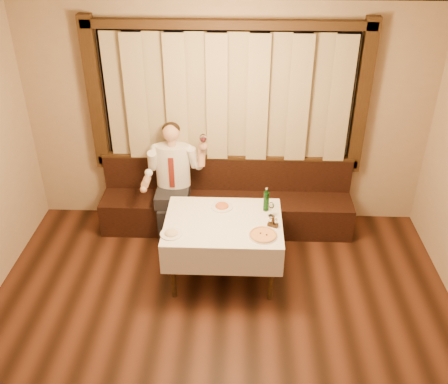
{
  "coord_description": "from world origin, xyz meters",
  "views": [
    {
      "loc": [
        0.18,
        -2.76,
        3.8
      ],
      "look_at": [
        0.0,
        1.9,
        1.0
      ],
      "focal_mm": 40.0,
      "sensor_mm": 36.0,
      "label": 1
    }
  ],
  "objects_px": {
    "banquette": "(226,205)",
    "dining_table": "(223,229)",
    "pasta_red": "(222,205)",
    "seated_man": "(173,172)",
    "green_bottle": "(266,201)",
    "pasta_cream": "(171,232)",
    "cruet_caddy": "(273,223)",
    "pizza": "(263,235)"
  },
  "relations": [
    {
      "from": "banquette",
      "to": "pasta_cream",
      "type": "xyz_separation_m",
      "value": [
        -0.53,
        -1.3,
        0.48
      ]
    },
    {
      "from": "seated_man",
      "to": "green_bottle",
      "type": "bearing_deg",
      "value": -31.89
    },
    {
      "from": "pasta_red",
      "to": "pasta_cream",
      "type": "xyz_separation_m",
      "value": [
        -0.5,
        -0.54,
        -0.0
      ]
    },
    {
      "from": "pizza",
      "to": "pasta_red",
      "type": "height_order",
      "value": "pasta_red"
    },
    {
      "from": "green_bottle",
      "to": "dining_table",
      "type": "bearing_deg",
      "value": -153.66
    },
    {
      "from": "banquette",
      "to": "dining_table",
      "type": "height_order",
      "value": "banquette"
    },
    {
      "from": "dining_table",
      "to": "cruet_caddy",
      "type": "distance_m",
      "value": 0.56
    },
    {
      "from": "dining_table",
      "to": "pasta_cream",
      "type": "distance_m",
      "value": 0.61
    },
    {
      "from": "pasta_red",
      "to": "pasta_cream",
      "type": "distance_m",
      "value": 0.74
    },
    {
      "from": "banquette",
      "to": "cruet_caddy",
      "type": "xyz_separation_m",
      "value": [
        0.53,
        -1.1,
        0.49
      ]
    },
    {
      "from": "banquette",
      "to": "pasta_cream",
      "type": "distance_m",
      "value": 1.48
    },
    {
      "from": "banquette",
      "to": "cruet_caddy",
      "type": "height_order",
      "value": "banquette"
    },
    {
      "from": "dining_table",
      "to": "green_bottle",
      "type": "height_order",
      "value": "green_bottle"
    },
    {
      "from": "pasta_red",
      "to": "seated_man",
      "type": "distance_m",
      "value": 0.92
    },
    {
      "from": "pasta_red",
      "to": "green_bottle",
      "type": "distance_m",
      "value": 0.5
    },
    {
      "from": "dining_table",
      "to": "cruet_caddy",
      "type": "relative_size",
      "value": 10.35
    },
    {
      "from": "dining_table",
      "to": "green_bottle",
      "type": "relative_size",
      "value": 4.42
    },
    {
      "from": "pasta_red",
      "to": "cruet_caddy",
      "type": "height_order",
      "value": "cruet_caddy"
    },
    {
      "from": "banquette",
      "to": "dining_table",
      "type": "distance_m",
      "value": 1.08
    },
    {
      "from": "pasta_cream",
      "to": "banquette",
      "type": "bearing_deg",
      "value": 67.75
    },
    {
      "from": "seated_man",
      "to": "banquette",
      "type": "bearing_deg",
      "value": 7.73
    },
    {
      "from": "pasta_red",
      "to": "green_bottle",
      "type": "relative_size",
      "value": 0.86
    },
    {
      "from": "green_bottle",
      "to": "seated_man",
      "type": "bearing_deg",
      "value": 148.11
    },
    {
      "from": "banquette",
      "to": "pasta_red",
      "type": "relative_size",
      "value": 12.94
    },
    {
      "from": "pizza",
      "to": "cruet_caddy",
      "type": "bearing_deg",
      "value": 59.41
    },
    {
      "from": "pasta_red",
      "to": "seated_man",
      "type": "xyz_separation_m",
      "value": [
        -0.64,
        0.66,
        0.05
      ]
    },
    {
      "from": "green_bottle",
      "to": "seated_man",
      "type": "distance_m",
      "value": 1.33
    },
    {
      "from": "pasta_red",
      "to": "cruet_caddy",
      "type": "distance_m",
      "value": 0.66
    },
    {
      "from": "pizza",
      "to": "pasta_cream",
      "type": "xyz_separation_m",
      "value": [
        -0.95,
        -0.01,
        0.02
      ]
    },
    {
      "from": "pasta_red",
      "to": "seated_man",
      "type": "relative_size",
      "value": 0.17
    },
    {
      "from": "cruet_caddy",
      "to": "seated_man",
      "type": "relative_size",
      "value": 0.09
    },
    {
      "from": "pasta_cream",
      "to": "cruet_caddy",
      "type": "height_order",
      "value": "cruet_caddy"
    },
    {
      "from": "banquette",
      "to": "dining_table",
      "type": "xyz_separation_m",
      "value": [
        0.0,
        -1.02,
        0.34
      ]
    },
    {
      "from": "banquette",
      "to": "pasta_cream",
      "type": "bearing_deg",
      "value": -112.25
    },
    {
      "from": "pasta_red",
      "to": "dining_table",
      "type": "bearing_deg",
      "value": -84.57
    },
    {
      "from": "banquette",
      "to": "green_bottle",
      "type": "height_order",
      "value": "green_bottle"
    },
    {
      "from": "green_bottle",
      "to": "cruet_caddy",
      "type": "xyz_separation_m",
      "value": [
        0.06,
        -0.31,
        -0.08
      ]
    },
    {
      "from": "dining_table",
      "to": "banquette",
      "type": "bearing_deg",
      "value": 90.0
    },
    {
      "from": "banquette",
      "to": "green_bottle",
      "type": "distance_m",
      "value": 1.08
    },
    {
      "from": "pizza",
      "to": "pasta_red",
      "type": "xyz_separation_m",
      "value": [
        -0.45,
        0.53,
        0.02
      ]
    },
    {
      "from": "pasta_red",
      "to": "green_bottle",
      "type": "bearing_deg",
      "value": -4.61
    },
    {
      "from": "banquette",
      "to": "pizza",
      "type": "xyz_separation_m",
      "value": [
        0.42,
        -1.29,
        0.46
      ]
    }
  ]
}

